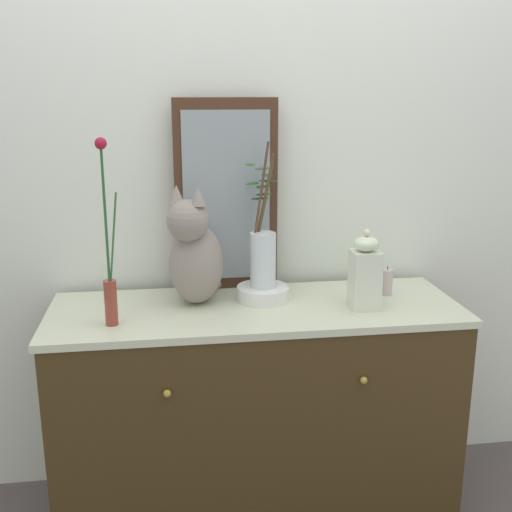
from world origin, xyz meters
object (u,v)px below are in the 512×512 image
Objects in this scene: bowl_porcelain at (263,293)px; candle_pillar at (387,282)px; mirror_leaning at (226,196)px; vase_glass_clear at (263,252)px; cat_sitting at (195,254)px; sideboard at (256,411)px; vase_slim_green at (109,272)px; jar_lidded_porcelain at (365,273)px.

candle_pillar is (0.45, -0.01, 0.02)m from bowl_porcelain.
vase_glass_clear is (0.11, -0.15, -0.18)m from mirror_leaning.
mirror_leaning reaches higher than candle_pillar.
cat_sitting is (-0.13, -0.17, -0.17)m from mirror_leaning.
sideboard is 13.21× the size of candle_pillar.
vase_slim_green is at bearing -148.78° from cat_sitting.
bowl_porcelain is at bearing 63.03° from sideboard.
mirror_leaning reaches higher than sideboard.
cat_sitting is at bearing 31.22° from vase_slim_green.
bowl_porcelain is at bearing -55.04° from mirror_leaning.
vase_glass_clear is (0.00, 0.01, 0.15)m from bowl_porcelain.
bowl_porcelain is at bearing 157.79° from jar_lidded_porcelain.
vase_slim_green is 0.56m from bowl_porcelain.
jar_lidded_porcelain is at bearing -22.21° from bowl_porcelain.
vase_slim_green is 0.54m from vase_glass_clear.
vase_glass_clear is at bearing -54.12° from mirror_leaning.
sideboard is at bearing 12.55° from vase_slim_green.
jar_lidded_porcelain is at bearing -12.63° from cat_sitting.
vase_slim_green is at bearing -170.47° from candle_pillar.
cat_sitting is at bearing 179.65° from candle_pillar.
cat_sitting is 0.70m from candle_pillar.
sideboard is 0.62m from cat_sitting.
bowl_porcelain is 0.15m from vase_glass_clear.
mirror_leaning is 1.66× the size of cat_sitting.
candle_pillar is (0.13, 0.12, -0.08)m from jar_lidded_porcelain.
vase_slim_green is at bearing -167.45° from sideboard.
vase_glass_clear is 0.36m from jar_lidded_porcelain.
cat_sitting reaches higher than candle_pillar.
mirror_leaning is 0.38m from bowl_porcelain.
candle_pillar is at bearing -1.46° from bowl_porcelain.
vase_slim_green reaches higher than vase_glass_clear.
candle_pillar is (0.57, -0.17, -0.30)m from mirror_leaning.
candle_pillar is (0.97, 0.16, -0.13)m from vase_slim_green.
jar_lidded_porcelain is at bearing 2.69° from vase_slim_green.
sideboard is 3.36× the size of cat_sitting.
bowl_porcelain is (0.11, -0.16, -0.32)m from mirror_leaning.
sideboard is at bearing -116.97° from bowl_porcelain.
candle_pillar is (0.49, 0.06, 0.45)m from sideboard.
mirror_leaning is 1.38× the size of vase_glass_clear.
bowl_porcelain is (0.03, 0.07, 0.43)m from sideboard.
sideboard is 2.03× the size of mirror_leaning.
cat_sitting is at bearing 167.37° from jar_lidded_porcelain.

